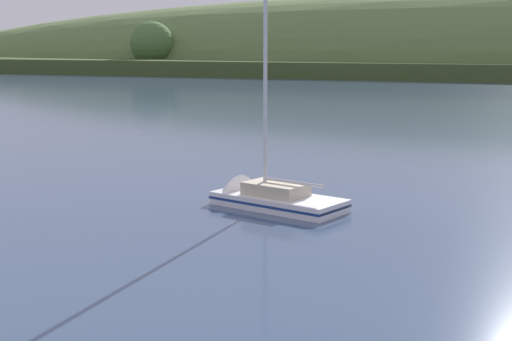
% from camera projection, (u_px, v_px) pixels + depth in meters
% --- Properties ---
extents(sailboat_near_mooring, '(7.76, 4.37, 12.17)m').
position_uv_depth(sailboat_near_mooring, '(262.00, 201.00, 36.64)').
color(sailboat_near_mooring, white).
rests_on(sailboat_near_mooring, ground).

